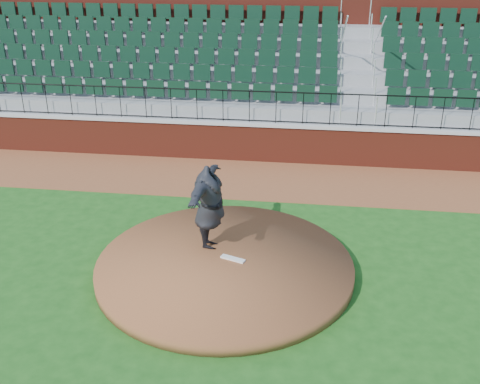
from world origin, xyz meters
name	(u,v)px	position (x,y,z in m)	size (l,w,h in m)	color
ground	(231,275)	(0.00, 0.00, 0.00)	(90.00, 90.00, 0.00)	#1A4F16
warning_track	(257,179)	(0.00, 5.40, 0.01)	(34.00, 3.20, 0.01)	brown
field_wall	(262,143)	(0.00, 7.00, 0.60)	(34.00, 0.35, 1.20)	maroon
wall_cap	(262,124)	(0.00, 7.00, 1.25)	(34.00, 0.45, 0.10)	#B7B7B7
wall_railing	(263,107)	(0.00, 7.00, 1.80)	(34.00, 0.05, 1.00)	black
seating_stands	(270,73)	(0.00, 9.72, 2.30)	(34.00, 5.10, 4.60)	gray
concourse_wall	(276,47)	(0.00, 12.52, 2.75)	(34.00, 0.50, 5.50)	maroon
pitchers_mound	(225,266)	(-0.15, 0.13, 0.12)	(5.59, 5.59, 0.25)	brown
pitching_rubber	(233,259)	(0.01, 0.22, 0.27)	(0.56, 0.14, 0.04)	white
pitcher	(209,207)	(-0.58, 0.74, 1.24)	(2.43, 0.66, 1.98)	black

